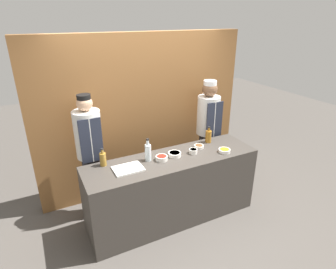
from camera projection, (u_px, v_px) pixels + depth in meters
ground_plane at (172, 216)px, 3.94m from camera, size 14.00×14.00×0.00m
cabinet_wall at (143, 115)px, 4.26m from camera, size 3.22×0.18×2.40m
counter at (172, 189)px, 3.75m from camera, size 2.27×0.64×0.92m
sauce_bowl_green at (175, 154)px, 3.62m from camera, size 0.17×0.17×0.05m
sauce_bowl_orange at (224, 150)px, 3.72m from camera, size 0.15×0.15×0.04m
sauce_bowl_brown at (199, 146)px, 3.84m from camera, size 0.13×0.13×0.04m
sauce_bowl_yellow at (193, 151)px, 3.69m from camera, size 0.11×0.11×0.06m
sauce_bowl_red at (162, 158)px, 3.51m from camera, size 0.15×0.15×0.06m
cutting_board at (128, 169)px, 3.31m from camera, size 0.35×0.25×0.02m
bottle_amber at (208, 136)px, 3.99m from camera, size 0.09×0.09×0.24m
bottle_vinegar at (103, 159)px, 3.37m from camera, size 0.08×0.08×0.22m
bottle_clear at (148, 152)px, 3.48m from camera, size 0.08×0.08×0.30m
chef_left at (91, 154)px, 3.64m from camera, size 0.34×0.34×1.73m
chef_right at (208, 130)px, 4.40m from camera, size 0.34×0.34×1.72m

